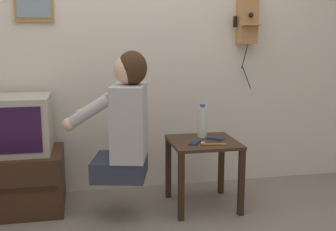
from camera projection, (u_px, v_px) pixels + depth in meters
The scene contains 10 objects.
wall_back at pixel (130, 35), 3.38m from camera, with size 6.80×0.05×2.55m.
side_table at pixel (203, 154), 3.13m from camera, with size 0.49×0.49×0.51m.
person at pixel (125, 120), 2.88m from camera, with size 0.60×0.51×0.88m.
tv_stand at pixel (16, 181), 3.09m from camera, with size 0.69×0.52×0.44m.
television at pixel (15, 124), 3.04m from camera, with size 0.50×0.43×0.41m.
wall_phone_antique at pixel (247, 19), 3.47m from camera, with size 0.20×0.19×0.82m.
cell_phone_held at pixel (194, 142), 3.03m from camera, with size 0.12×0.14×0.01m.
cell_phone_spare at pixel (215, 138), 3.15m from camera, with size 0.13×0.13×0.01m.
water_bottle at pixel (202, 122), 3.20m from camera, with size 0.07×0.07×0.25m.
toothbrush at pixel (212, 144), 2.99m from camera, with size 0.18×0.04×0.02m.
Camera 1 is at (-0.40, -2.36, 1.27)m, focal length 45.00 mm.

